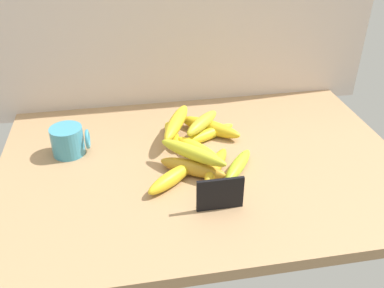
# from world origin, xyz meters

# --- Properties ---
(counter_top) EXTENTS (1.10, 0.76, 0.03)m
(counter_top) POSITION_xyz_m (0.00, 0.00, 0.01)
(counter_top) COLOR #A58058
(counter_top) RESTS_ON ground
(back_wall) EXTENTS (1.30, 0.02, 0.70)m
(back_wall) POSITION_xyz_m (0.00, 0.39, 0.35)
(back_wall) COLOR beige
(back_wall) RESTS_ON ground
(chalkboard_sign) EXTENTS (0.11, 0.02, 0.08)m
(chalkboard_sign) POSITION_xyz_m (-0.00, -0.19, 0.07)
(chalkboard_sign) COLOR black
(chalkboard_sign) RESTS_ON counter_top
(coffee_mug) EXTENTS (0.10, 0.09, 0.08)m
(coffee_mug) POSITION_xyz_m (-0.36, 0.11, 0.07)
(coffee_mug) COLOR teal
(coffee_mug) RESTS_ON counter_top
(banana_0) EXTENTS (0.12, 0.15, 0.03)m
(banana_0) POSITION_xyz_m (0.08, -0.06, 0.05)
(banana_0) COLOR #9FB827
(banana_0) RESTS_ON counter_top
(banana_1) EXTENTS (0.19, 0.12, 0.03)m
(banana_1) POSITION_xyz_m (0.04, 0.11, 0.05)
(banana_1) COLOR yellow
(banana_1) RESTS_ON counter_top
(banana_2) EXTENTS (0.18, 0.17, 0.04)m
(banana_2) POSITION_xyz_m (0.05, 0.15, 0.05)
(banana_2) COLOR gold
(banana_2) RESTS_ON counter_top
(banana_3) EXTENTS (0.11, 0.16, 0.03)m
(banana_3) POSITION_xyz_m (0.03, -0.05, 0.05)
(banana_3) COLOR gold
(banana_3) RESTS_ON counter_top
(banana_4) EXTENTS (0.13, 0.18, 0.04)m
(banana_4) POSITION_xyz_m (-0.01, 0.02, 0.05)
(banana_4) COLOR yellow
(banana_4) RESTS_ON counter_top
(banana_5) EXTENTS (0.18, 0.13, 0.04)m
(banana_5) POSITION_xyz_m (-0.04, -0.05, 0.05)
(banana_5) COLOR #BC8924
(banana_5) RESTS_ON counter_top
(banana_6) EXTENTS (0.05, 0.15, 0.03)m
(banana_6) POSITION_xyz_m (-0.07, 0.13, 0.05)
(banana_6) COLOR yellow
(banana_6) RESTS_ON counter_top
(banana_7) EXTENTS (0.15, 0.13, 0.04)m
(banana_7) POSITION_xyz_m (-0.10, -0.09, 0.05)
(banana_7) COLOR gold
(banana_7) RESTS_ON counter_top
(banana_8) EXTENTS (0.13, 0.14, 0.04)m
(banana_8) POSITION_xyz_m (0.02, 0.13, 0.08)
(banana_8) COLOR gold
(banana_8) RESTS_ON banana_1
(banana_9) EXTENTS (0.17, 0.17, 0.04)m
(banana_9) POSITION_xyz_m (-0.04, -0.04, 0.09)
(banana_9) COLOR gold
(banana_9) RESTS_ON banana_5
(banana_10) EXTENTS (0.12, 0.21, 0.04)m
(banana_10) POSITION_xyz_m (-0.05, 0.13, 0.08)
(banana_10) COLOR gold
(banana_10) RESTS_ON banana_6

